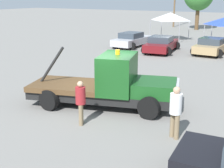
{
  "coord_description": "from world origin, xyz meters",
  "views": [
    {
      "loc": [
        6.83,
        -10.75,
        4.61
      ],
      "look_at": [
        0.5,
        0.0,
        1.05
      ],
      "focal_mm": 50.0,
      "sensor_mm": 36.0,
      "label": 1
    }
  ],
  "objects_px": {
    "canopy_tent_white": "(170,17)",
    "parked_car_silver": "(132,40)",
    "tow_truck": "(111,85)",
    "person_near_truck": "(176,109)",
    "parked_car_maroon": "(161,44)",
    "parked_car_tan": "(212,46)",
    "person_at_hood": "(81,100)"
  },
  "relations": [
    {
      "from": "person_near_truck",
      "to": "canopy_tent_white",
      "type": "bearing_deg",
      "value": -129.5
    },
    {
      "from": "tow_truck",
      "to": "parked_car_tan",
      "type": "height_order",
      "value": "tow_truck"
    },
    {
      "from": "canopy_tent_white",
      "to": "parked_car_maroon",
      "type": "bearing_deg",
      "value": -74.89
    },
    {
      "from": "tow_truck",
      "to": "person_near_truck",
      "type": "bearing_deg",
      "value": -41.72
    },
    {
      "from": "tow_truck",
      "to": "parked_car_maroon",
      "type": "height_order",
      "value": "tow_truck"
    },
    {
      "from": "tow_truck",
      "to": "person_near_truck",
      "type": "distance_m",
      "value": 3.74
    },
    {
      "from": "person_near_truck",
      "to": "parked_car_maroon",
      "type": "bearing_deg",
      "value": -126.95
    },
    {
      "from": "tow_truck",
      "to": "person_near_truck",
      "type": "height_order",
      "value": "tow_truck"
    },
    {
      "from": "person_near_truck",
      "to": "person_at_hood",
      "type": "distance_m",
      "value": 3.42
    },
    {
      "from": "person_at_hood",
      "to": "parked_car_silver",
      "type": "relative_size",
      "value": 0.34
    },
    {
      "from": "person_near_truck",
      "to": "parked_car_silver",
      "type": "bearing_deg",
      "value": -119.14
    },
    {
      "from": "parked_car_silver",
      "to": "parked_car_maroon",
      "type": "xyz_separation_m",
      "value": [
        3.37,
        -1.19,
        0.0
      ]
    },
    {
      "from": "parked_car_tan",
      "to": "canopy_tent_white",
      "type": "bearing_deg",
      "value": 46.61
    },
    {
      "from": "person_near_truck",
      "to": "tow_truck",
      "type": "bearing_deg",
      "value": -85.03
    },
    {
      "from": "tow_truck",
      "to": "parked_car_silver",
      "type": "bearing_deg",
      "value": 96.78
    },
    {
      "from": "parked_car_maroon",
      "to": "parked_car_tan",
      "type": "bearing_deg",
      "value": -82.92
    },
    {
      "from": "parked_car_tan",
      "to": "parked_car_silver",
      "type": "bearing_deg",
      "value": 91.88
    },
    {
      "from": "person_at_hood",
      "to": "parked_car_silver",
      "type": "distance_m",
      "value": 18.37
    },
    {
      "from": "tow_truck",
      "to": "parked_car_maroon",
      "type": "bearing_deg",
      "value": 86.16
    },
    {
      "from": "parked_car_tan",
      "to": "person_at_hood",
      "type": "bearing_deg",
      "value": -179.39
    },
    {
      "from": "person_at_hood",
      "to": "person_near_truck",
      "type": "bearing_deg",
      "value": -19.75
    },
    {
      "from": "person_near_truck",
      "to": "parked_car_maroon",
      "type": "distance_m",
      "value": 16.66
    },
    {
      "from": "parked_car_tan",
      "to": "canopy_tent_white",
      "type": "height_order",
      "value": "canopy_tent_white"
    },
    {
      "from": "tow_truck",
      "to": "canopy_tent_white",
      "type": "height_order",
      "value": "canopy_tent_white"
    },
    {
      "from": "person_near_truck",
      "to": "parked_car_tan",
      "type": "xyz_separation_m",
      "value": [
        -2.68,
        16.35,
        -0.39
      ]
    },
    {
      "from": "parked_car_silver",
      "to": "tow_truck",
      "type": "bearing_deg",
      "value": -154.54
    },
    {
      "from": "canopy_tent_white",
      "to": "parked_car_silver",
      "type": "bearing_deg",
      "value": -103.33
    },
    {
      "from": "parked_car_maroon",
      "to": "canopy_tent_white",
      "type": "distance_m",
      "value": 7.67
    },
    {
      "from": "parked_car_maroon",
      "to": "tow_truck",
      "type": "bearing_deg",
      "value": -174.84
    },
    {
      "from": "parked_car_silver",
      "to": "parked_car_maroon",
      "type": "height_order",
      "value": "same"
    },
    {
      "from": "tow_truck",
      "to": "person_at_hood",
      "type": "relative_size",
      "value": 3.98
    },
    {
      "from": "person_at_hood",
      "to": "parked_car_tan",
      "type": "relative_size",
      "value": 0.39
    }
  ]
}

